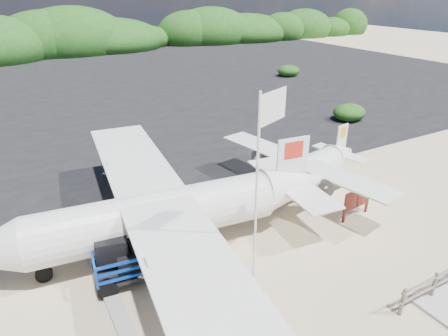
# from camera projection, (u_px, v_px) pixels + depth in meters

# --- Properties ---
(ground) EXTENTS (160.00, 160.00, 0.00)m
(ground) POSITION_uv_depth(u_px,v_px,m) (232.00, 257.00, 14.83)
(ground) COLOR beige
(asphalt_apron) EXTENTS (90.00, 50.00, 0.04)m
(asphalt_apron) POSITION_uv_depth(u_px,v_px,m) (75.00, 90.00, 38.59)
(asphalt_apron) COLOR #B2B2B2
(asphalt_apron) RESTS_ON ground
(vegetation_band) EXTENTS (124.00, 8.00, 4.40)m
(vegetation_band) POSITION_uv_depth(u_px,v_px,m) (42.00, 55.00, 58.39)
(vegetation_band) COLOR #B2B2B2
(vegetation_band) RESTS_ON ground
(baggage_cart) EXTENTS (3.40, 2.19, 1.60)m
(baggage_cart) POSITION_uv_depth(u_px,v_px,m) (140.00, 277.00, 13.81)
(baggage_cart) COLOR #0B39A9
(baggage_cart) RESTS_ON ground
(flagpole) EXTENTS (1.46, 1.05, 6.76)m
(flagpole) POSITION_uv_depth(u_px,v_px,m) (252.00, 298.00, 12.86)
(flagpole) COLOR white
(flagpole) RESTS_ON ground
(signboard) EXTENTS (1.69, 0.30, 1.39)m
(signboard) POSITION_uv_depth(u_px,v_px,m) (354.00, 217.00, 17.38)
(signboard) COLOR maroon
(signboard) RESTS_ON ground
(crew_a) EXTENTS (0.76, 0.59, 1.87)m
(crew_a) POSITION_uv_depth(u_px,v_px,m) (124.00, 215.00, 15.71)
(crew_a) COLOR #14174B
(crew_a) RESTS_ON ground
(crew_b) EXTENTS (0.93, 0.74, 1.86)m
(crew_b) POSITION_uv_depth(u_px,v_px,m) (242.00, 196.00, 17.15)
(crew_b) COLOR #14174B
(crew_b) RESTS_ON ground
(aircraft_large) EXTENTS (17.79, 17.79, 4.84)m
(aircraft_large) POSITION_uv_depth(u_px,v_px,m) (232.00, 92.00, 37.74)
(aircraft_large) COLOR #B2B2B2
(aircraft_large) RESTS_ON ground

